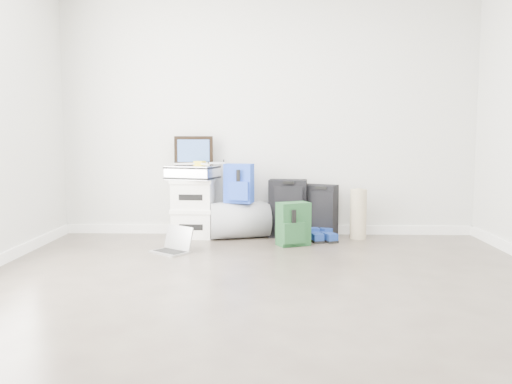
{
  "coord_description": "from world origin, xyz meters",
  "views": [
    {
      "loc": [
        0.02,
        -3.44,
        1.09
      ],
      "look_at": [
        -0.11,
        1.9,
        0.53
      ],
      "focal_mm": 38.0,
      "sensor_mm": 36.0,
      "label": 1
    }
  ],
  "objects_px": {
    "duffel_bag": "(239,220)",
    "laptop": "(173,246)",
    "boxes_stack": "(193,208)",
    "carry_on": "(320,211)",
    "large_suitcase": "(288,208)",
    "briefcase": "(193,172)"
  },
  "relations": [
    {
      "from": "boxes_stack",
      "to": "duffel_bag",
      "type": "height_order",
      "value": "boxes_stack"
    },
    {
      "from": "briefcase",
      "to": "laptop",
      "type": "xyz_separation_m",
      "value": [
        -0.08,
        -0.75,
        -0.64
      ]
    },
    {
      "from": "boxes_stack",
      "to": "carry_on",
      "type": "relative_size",
      "value": 1.11
    },
    {
      "from": "duffel_bag",
      "to": "laptop",
      "type": "bearing_deg",
      "value": -144.95
    },
    {
      "from": "duffel_bag",
      "to": "large_suitcase",
      "type": "relative_size",
      "value": 1.0
    },
    {
      "from": "boxes_stack",
      "to": "carry_on",
      "type": "distance_m",
      "value": 1.36
    },
    {
      "from": "carry_on",
      "to": "laptop",
      "type": "height_order",
      "value": "carry_on"
    },
    {
      "from": "briefcase",
      "to": "large_suitcase",
      "type": "relative_size",
      "value": 0.8
    },
    {
      "from": "briefcase",
      "to": "carry_on",
      "type": "xyz_separation_m",
      "value": [
        1.36,
        0.05,
        -0.42
      ]
    },
    {
      "from": "briefcase",
      "to": "duffel_bag",
      "type": "bearing_deg",
      "value": 12.47
    },
    {
      "from": "carry_on",
      "to": "laptop",
      "type": "xyz_separation_m",
      "value": [
        -1.44,
        -0.8,
        -0.22
      ]
    },
    {
      "from": "laptop",
      "to": "carry_on",
      "type": "bearing_deg",
      "value": 66.61
    },
    {
      "from": "boxes_stack",
      "to": "briefcase",
      "type": "bearing_deg",
      "value": -177.43
    },
    {
      "from": "boxes_stack",
      "to": "duffel_bag",
      "type": "relative_size",
      "value": 1.01
    },
    {
      "from": "large_suitcase",
      "to": "laptop",
      "type": "relative_size",
      "value": 1.49
    },
    {
      "from": "briefcase",
      "to": "carry_on",
      "type": "relative_size",
      "value": 0.88
    },
    {
      "from": "boxes_stack",
      "to": "briefcase",
      "type": "height_order",
      "value": "briefcase"
    },
    {
      "from": "laptop",
      "to": "large_suitcase",
      "type": "bearing_deg",
      "value": 73.79
    },
    {
      "from": "duffel_bag",
      "to": "large_suitcase",
      "type": "bearing_deg",
      "value": -6.42
    },
    {
      "from": "duffel_bag",
      "to": "laptop",
      "type": "height_order",
      "value": "duffel_bag"
    },
    {
      "from": "large_suitcase",
      "to": "laptop",
      "type": "height_order",
      "value": "large_suitcase"
    },
    {
      "from": "boxes_stack",
      "to": "briefcase",
      "type": "xyz_separation_m",
      "value": [
        -0.0,
        0.0,
        0.38
      ]
    }
  ]
}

